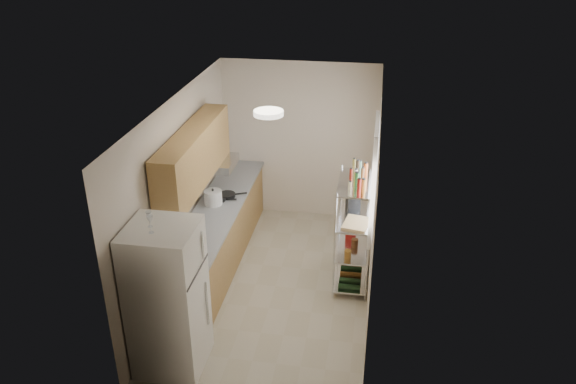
% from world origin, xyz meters
% --- Properties ---
extents(room, '(2.52, 4.42, 2.62)m').
position_xyz_m(room, '(0.00, 0.00, 1.30)').
color(room, '#B7AD94').
rests_on(room, ground).
extents(counter_run, '(0.63, 3.51, 0.90)m').
position_xyz_m(counter_run, '(-0.92, 0.44, 0.45)').
color(counter_run, '#A57E46').
rests_on(counter_run, ground).
extents(upper_cabinets, '(0.33, 2.20, 0.72)m').
position_xyz_m(upper_cabinets, '(-1.05, 0.10, 1.81)').
color(upper_cabinets, '#A57E46').
rests_on(upper_cabinets, room).
extents(range_hood, '(0.50, 0.60, 0.12)m').
position_xyz_m(range_hood, '(-1.00, 0.90, 1.39)').
color(range_hood, '#B7BABC').
rests_on(range_hood, room).
extents(window, '(0.06, 1.00, 1.46)m').
position_xyz_m(window, '(1.23, 0.35, 1.55)').
color(window, white).
rests_on(window, room).
extents(bakers_rack, '(0.45, 0.90, 1.73)m').
position_xyz_m(bakers_rack, '(1.00, 0.30, 1.11)').
color(bakers_rack, silver).
rests_on(bakers_rack, ground).
extents(ceiling_dome, '(0.34, 0.34, 0.05)m').
position_xyz_m(ceiling_dome, '(0.00, -0.30, 2.57)').
color(ceiling_dome, white).
rests_on(ceiling_dome, room).
extents(refrigerator, '(0.72, 0.72, 1.74)m').
position_xyz_m(refrigerator, '(-0.87, -1.61, 0.87)').
color(refrigerator, white).
rests_on(refrigerator, ground).
extents(wine_glass_a, '(0.07, 0.07, 0.19)m').
position_xyz_m(wine_glass_a, '(-0.91, -1.72, 1.84)').
color(wine_glass_a, silver).
rests_on(wine_glass_a, refrigerator).
extents(wine_glass_b, '(0.06, 0.06, 0.17)m').
position_xyz_m(wine_glass_b, '(-0.97, -1.61, 1.83)').
color(wine_glass_b, silver).
rests_on(wine_glass_b, refrigerator).
extents(rice_cooker, '(0.25, 0.25, 0.20)m').
position_xyz_m(rice_cooker, '(-0.99, 0.57, 1.00)').
color(rice_cooker, silver).
rests_on(rice_cooker, counter_run).
extents(frying_pan_large, '(0.26, 0.26, 0.04)m').
position_xyz_m(frying_pan_large, '(-0.96, 0.69, 0.92)').
color(frying_pan_large, black).
rests_on(frying_pan_large, counter_run).
extents(frying_pan_small, '(0.32, 0.32, 0.05)m').
position_xyz_m(frying_pan_small, '(-0.86, 0.83, 0.92)').
color(frying_pan_small, black).
rests_on(frying_pan_small, counter_run).
extents(cutting_board, '(0.37, 0.45, 0.03)m').
position_xyz_m(cutting_board, '(1.04, 0.10, 1.02)').
color(cutting_board, tan).
rests_on(cutting_board, bakers_rack).
extents(espresso_machine, '(0.22, 0.29, 0.30)m').
position_xyz_m(espresso_machine, '(0.97, 0.63, 1.16)').
color(espresso_machine, black).
rests_on(espresso_machine, bakers_rack).
extents(storage_bag, '(0.14, 0.17, 0.16)m').
position_xyz_m(storage_bag, '(0.97, 0.53, 0.64)').
color(storage_bag, '#AD1B15').
rests_on(storage_bag, bakers_rack).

